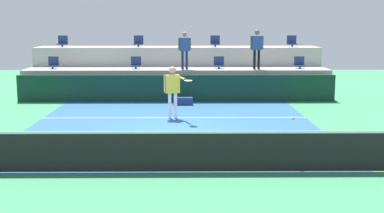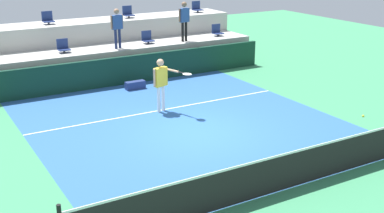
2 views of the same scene
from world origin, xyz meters
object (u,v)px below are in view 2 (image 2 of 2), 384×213
(stadium_chair_lower_right, at_px, (147,38))
(tennis_ball, at_px, (363,116))
(stadium_chair_lower_left, at_px, (63,47))
(stadium_chair_upper_right, at_px, (128,13))
(tennis_player, at_px, (161,80))
(spectator_in_grey, at_px, (184,18))
(stadium_chair_upper_far_right, at_px, (197,8))
(stadium_chair_upper_left, at_px, (48,19))
(stadium_chair_lower_far_right, at_px, (217,31))
(equipment_bag, at_px, (135,85))
(spectator_leaning_on_rail, at_px, (117,25))

(stadium_chair_lower_right, relative_size, tennis_ball, 7.65)
(stadium_chair_lower_left, bearing_deg, tennis_ball, -66.84)
(stadium_chair_upper_right, height_order, tennis_player, stadium_chair_upper_right)
(stadium_chair_upper_right, distance_m, spectator_in_grey, 2.73)
(stadium_chair_lower_left, height_order, spectator_in_grey, spectator_in_grey)
(stadium_chair_upper_far_right, distance_m, tennis_ball, 12.83)
(stadium_chair_upper_left, bearing_deg, tennis_player, -75.31)
(stadium_chair_lower_right, xyz_separation_m, stadium_chair_lower_far_right, (3.49, 0.00, 0.00))
(stadium_chair_upper_right, height_order, spectator_in_grey, spectator_in_grey)
(equipment_bag, bearing_deg, stadium_chair_lower_right, 53.61)
(stadium_chair_upper_left, xyz_separation_m, equipment_bag, (2.08, -3.89, -2.16))
(stadium_chair_upper_right, relative_size, spectator_leaning_on_rail, 0.33)
(stadium_chair_upper_far_right, distance_m, equipment_bag, 6.72)
(tennis_ball, bearing_deg, stadium_chair_upper_left, 110.28)
(stadium_chair_upper_far_right, height_order, spectator_leaning_on_rail, spectator_leaning_on_rail)
(stadium_chair_lower_far_right, xyz_separation_m, spectator_in_grey, (-1.92, -0.38, 0.79))
(tennis_player, height_order, equipment_bag, tennis_player)
(spectator_in_grey, bearing_deg, stadium_chair_lower_far_right, 11.32)
(stadium_chair_upper_far_right, distance_m, spectator_in_grey, 2.91)
(stadium_chair_lower_right, height_order, tennis_ball, stadium_chair_lower_right)
(stadium_chair_upper_left, distance_m, stadium_chair_upper_right, 3.55)
(tennis_ball, bearing_deg, stadium_chair_lower_far_right, 76.98)
(stadium_chair_lower_left, xyz_separation_m, stadium_chair_lower_far_right, (7.07, 0.00, 0.00))
(stadium_chair_lower_far_right, bearing_deg, stadium_chair_upper_far_right, 89.81)
(tennis_player, relative_size, spectator_leaning_on_rail, 1.12)
(stadium_chair_upper_left, bearing_deg, tennis_ball, -69.72)
(stadium_chair_lower_left, xyz_separation_m, tennis_player, (1.73, -4.95, -0.37))
(stadium_chair_lower_right, xyz_separation_m, spectator_in_grey, (1.57, -0.38, 0.79))
(stadium_chair_lower_far_right, distance_m, stadium_chair_upper_far_right, 1.99)
(stadium_chair_lower_far_right, xyz_separation_m, stadium_chair_upper_right, (-3.56, 1.80, 0.85))
(stadium_chair_lower_left, height_order, stadium_chair_lower_right, same)
(stadium_chair_upper_right, height_order, tennis_ball, stadium_chair_upper_right)
(stadium_chair_upper_right, distance_m, spectator_leaning_on_rail, 2.60)
(stadium_chair_lower_right, xyz_separation_m, tennis_ball, (1.01, -10.73, -0.37))
(stadium_chair_lower_far_right, xyz_separation_m, tennis_ball, (-2.48, -10.73, -0.37))
(spectator_leaning_on_rail, distance_m, equipment_bag, 2.66)
(stadium_chair_lower_far_right, distance_m, spectator_in_grey, 2.11)
(tennis_ball, relative_size, equipment_bag, 0.09)
(equipment_bag, bearing_deg, tennis_player, -96.26)
(tennis_player, xyz_separation_m, equipment_bag, (0.31, 2.87, -0.94))
(stadium_chair_upper_right, relative_size, stadium_chair_upper_far_right, 1.00)
(stadium_chair_upper_far_right, relative_size, spectator_leaning_on_rail, 0.33)
(stadium_chair_lower_left, distance_m, equipment_bag, 3.20)
(stadium_chair_upper_far_right, height_order, tennis_ball, stadium_chair_upper_far_right)
(stadium_chair_lower_right, height_order, stadium_chair_upper_far_right, stadium_chair_upper_far_right)
(stadium_chair_upper_left, height_order, tennis_player, stadium_chair_upper_left)
(tennis_player, relative_size, equipment_bag, 2.33)
(tennis_ball, bearing_deg, spectator_leaning_on_rail, 103.52)
(stadium_chair_lower_left, distance_m, spectator_in_grey, 5.23)
(stadium_chair_lower_far_right, bearing_deg, stadium_chair_lower_right, 180.00)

